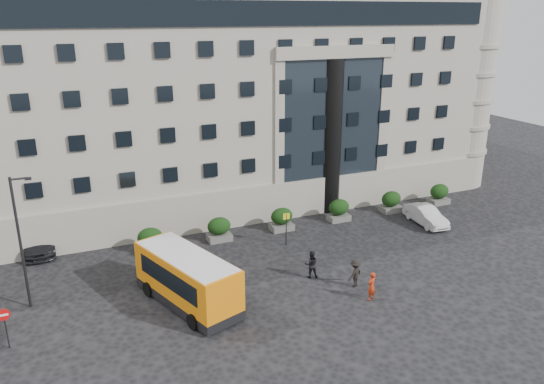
% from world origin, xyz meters
% --- Properties ---
extents(ground, '(120.00, 120.00, 0.00)m').
position_xyz_m(ground, '(0.00, 0.00, 0.00)').
color(ground, black).
rests_on(ground, ground).
extents(civic_building, '(44.00, 24.00, 18.00)m').
position_xyz_m(civic_building, '(6.00, 22.00, 9.00)').
color(civic_building, '#9B9689').
rests_on(civic_building, ground).
extents(entrance_column, '(1.80, 1.80, 13.00)m').
position_xyz_m(entrance_column, '(12.00, 10.30, 6.50)').
color(entrance_column, black).
rests_on(entrance_column, ground).
extents(hedge_a, '(1.80, 1.26, 1.84)m').
position_xyz_m(hedge_a, '(-4.00, 7.80, 0.93)').
color(hedge_a, '#525250').
rests_on(hedge_a, ground).
extents(hedge_b, '(1.80, 1.26, 1.84)m').
position_xyz_m(hedge_b, '(1.20, 7.80, 0.93)').
color(hedge_b, '#525250').
rests_on(hedge_b, ground).
extents(hedge_c, '(1.80, 1.26, 1.84)m').
position_xyz_m(hedge_c, '(6.40, 7.80, 0.93)').
color(hedge_c, '#525250').
rests_on(hedge_c, ground).
extents(hedge_d, '(1.80, 1.26, 1.84)m').
position_xyz_m(hedge_d, '(11.60, 7.80, 0.93)').
color(hedge_d, '#525250').
rests_on(hedge_d, ground).
extents(hedge_e, '(1.80, 1.26, 1.84)m').
position_xyz_m(hedge_e, '(16.80, 7.80, 0.93)').
color(hedge_e, '#525250').
rests_on(hedge_e, ground).
extents(hedge_f, '(1.80, 1.26, 1.84)m').
position_xyz_m(hedge_f, '(22.00, 7.80, 0.93)').
color(hedge_f, '#525250').
rests_on(hedge_f, ground).
extents(street_lamp, '(1.16, 0.18, 8.00)m').
position_xyz_m(street_lamp, '(-11.94, 3.00, 4.37)').
color(street_lamp, '#262628').
rests_on(street_lamp, ground).
extents(bus_stop_sign, '(0.50, 0.08, 2.52)m').
position_xyz_m(bus_stop_sign, '(5.50, 5.00, 1.73)').
color(bus_stop_sign, '#262628').
rests_on(bus_stop_sign, ground).
extents(no_entry_sign, '(0.64, 0.16, 2.32)m').
position_xyz_m(no_entry_sign, '(-13.00, -1.04, 1.65)').
color(no_entry_sign, '#262628').
rests_on(no_entry_sign, ground).
extents(minibus, '(4.95, 8.04, 3.17)m').
position_xyz_m(minibus, '(-3.35, -0.33, 1.75)').
color(minibus, orange).
rests_on(minibus, ground).
extents(parked_car_c, '(2.42, 5.52, 1.58)m').
position_xyz_m(parked_car_c, '(-11.50, 11.31, 0.79)').
color(parked_car_c, black).
rests_on(parked_car_c, ground).
extents(parked_car_d, '(2.40, 4.57, 1.23)m').
position_xyz_m(parked_car_d, '(-11.50, 16.00, 0.61)').
color(parked_car_d, black).
rests_on(parked_car_d, ground).
extents(white_taxi, '(1.85, 4.59, 1.48)m').
position_xyz_m(white_taxi, '(17.74, 4.31, 0.74)').
color(white_taxi, silver).
rests_on(white_taxi, ground).
extents(pedestrian_a, '(0.77, 0.63, 1.81)m').
position_xyz_m(pedestrian_a, '(6.90, -4.21, 0.91)').
color(pedestrian_a, '#A82B10').
rests_on(pedestrian_a, ground).
extents(pedestrian_b, '(1.07, 0.95, 1.85)m').
position_xyz_m(pedestrian_b, '(4.89, -0.23, 0.93)').
color(pedestrian_b, black).
rests_on(pedestrian_b, ground).
extents(pedestrian_c, '(1.34, 1.09, 1.81)m').
position_xyz_m(pedestrian_c, '(6.86, -2.41, 0.91)').
color(pedestrian_c, black).
rests_on(pedestrian_c, ground).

